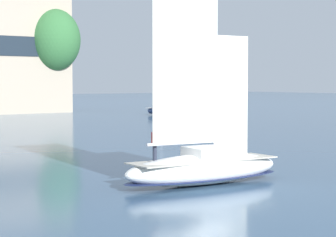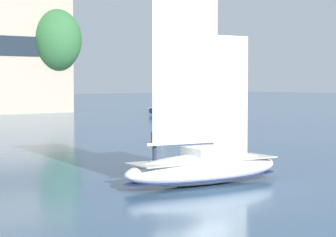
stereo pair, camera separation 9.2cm
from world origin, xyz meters
TOP-DOWN VIEW (x-y plane):
  - ground_plane at (0.00, 0.00)m, footprint 400.00×400.00m
  - tree_shore_right at (29.42, 71.23)m, footprint 8.26×8.26m
  - sailboat_main at (0.01, -0.00)m, footprint 9.52×3.31m
  - sailboat_moored_near_marina at (37.65, 52.72)m, footprint 2.73×8.42m

SIDE VIEW (x-z plane):
  - ground_plane at x=0.00m, z-range 0.00..0.00m
  - sailboat_moored_near_marina at x=37.65m, z-range -4.94..6.50m
  - sailboat_main at x=0.01m, z-range -5.40..7.46m
  - tree_shore_right at x=29.42m, z-range 3.40..20.41m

